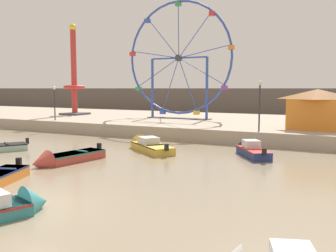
% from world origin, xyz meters
% --- Properties ---
extents(ground_plane, '(240.00, 240.00, 0.00)m').
position_xyz_m(ground_plane, '(0.00, 0.00, 0.00)').
color(ground_plane, gray).
extents(quay_promenade, '(110.00, 20.15, 1.10)m').
position_xyz_m(quay_promenade, '(0.00, 28.30, 0.55)').
color(quay_promenade, tan).
rests_on(quay_promenade, ground_plane).
extents(distant_town_skyline, '(140.00, 3.00, 4.40)m').
position_xyz_m(distant_town_skyline, '(0.00, 47.11, 2.20)').
color(distant_town_skyline, '#564C47').
rests_on(distant_town_skyline, ground_plane).
extents(motorboat_navy_blue, '(3.45, 4.31, 1.33)m').
position_xyz_m(motorboat_navy_blue, '(4.43, 14.47, 0.35)').
color(motorboat_navy_blue, navy).
rests_on(motorboat_navy_blue, ground_plane).
extents(motorboat_teal_painted, '(2.62, 4.11, 1.39)m').
position_xyz_m(motorboat_teal_painted, '(0.03, -1.21, 0.30)').
color(motorboat_teal_painted, teal).
rests_on(motorboat_teal_painted, ground_plane).
extents(motorboat_mustard_yellow, '(5.40, 4.50, 1.41)m').
position_xyz_m(motorboat_mustard_yellow, '(-2.83, 13.32, 0.33)').
color(motorboat_mustard_yellow, gold).
rests_on(motorboat_mustard_yellow, ground_plane).
extents(motorboat_faded_red, '(2.11, 5.10, 1.32)m').
position_xyz_m(motorboat_faded_red, '(-4.63, 6.78, 0.29)').
color(motorboat_faded_red, '#B24238').
rests_on(motorboat_faded_red, ground_plane).
extents(ferris_wheel_blue_frame, '(12.33, 1.20, 12.67)m').
position_xyz_m(ferris_wheel_blue_frame, '(-6.93, 27.22, 7.46)').
color(ferris_wheel_blue_frame, '#334CA8').
rests_on(ferris_wheel_blue_frame, quay_promenade).
extents(drop_tower_red_tower, '(2.80, 2.80, 11.24)m').
position_xyz_m(drop_tower_red_tower, '(-21.24, 26.76, 5.32)').
color(drop_tower_red_tower, '#BC332D').
rests_on(drop_tower_red_tower, quay_promenade).
extents(carnival_booth_orange_canopy, '(4.91, 3.29, 3.24)m').
position_xyz_m(carnival_booth_orange_canopy, '(7.73, 22.21, 2.78)').
color(carnival_booth_orange_canopy, orange).
rests_on(carnival_booth_orange_canopy, quay_promenade).
extents(promenade_lamp_near, '(0.32, 0.32, 3.88)m').
position_xyz_m(promenade_lamp_near, '(3.90, 19.01, 3.64)').
color(promenade_lamp_near, '#2D2D33').
rests_on(promenade_lamp_near, quay_promenade).
extents(promenade_lamp_far, '(0.32, 0.32, 3.49)m').
position_xyz_m(promenade_lamp_far, '(-17.43, 19.37, 3.41)').
color(promenade_lamp_far, '#2D2D33').
rests_on(promenade_lamp_far, quay_promenade).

